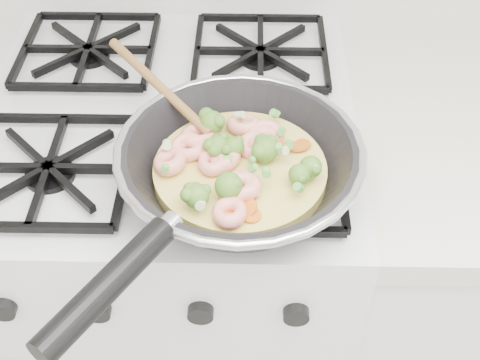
{
  "coord_description": "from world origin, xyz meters",
  "views": [
    {
      "loc": [
        0.13,
        0.9,
        1.54
      ],
      "look_at": [
        0.12,
        1.52,
        0.93
      ],
      "focal_mm": 48.14,
      "sensor_mm": 36.0,
      "label": 1
    }
  ],
  "objects": [
    {
      "name": "skillet",
      "position": [
        0.12,
        1.52,
        0.96
      ],
      "size": [
        0.37,
        0.53,
        0.09
      ],
      "rotation": [
        0.0,
        0.0,
        0.22
      ],
      "color": "black",
      "rests_on": "stove"
    },
    {
      "name": "stove",
      "position": [
        0.0,
        1.7,
        0.46
      ],
      "size": [
        0.6,
        0.6,
        0.92
      ],
      "color": "silver",
      "rests_on": "ground"
    }
  ]
}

